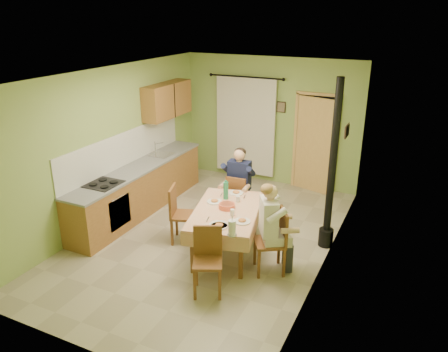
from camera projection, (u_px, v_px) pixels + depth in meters
The scene contains 17 objects.
floor at pixel (209, 237), 7.61m from camera, with size 4.00×6.00×0.01m, color tan.
room_shell at pixel (207, 136), 6.96m from camera, with size 4.04×6.04×2.82m.
kitchen_run at pixel (140, 188), 8.46m from camera, with size 0.64×3.64×1.56m.
upper_cabinets at pixel (167, 100), 9.08m from camera, with size 0.35×1.40×0.70m, color #925F2D.
curtain at pixel (245, 126), 9.82m from camera, with size 1.70×0.07×2.22m.
doorway at pixel (315, 143), 9.28m from camera, with size 0.96×0.27×2.15m.
dining_table at pixel (226, 231), 7.02m from camera, with size 1.36×1.85×0.76m.
tableware at pixel (227, 209), 6.77m from camera, with size 0.94×1.56×0.33m.
chair_far at pixel (238, 207), 8.08m from camera, with size 0.40×0.40×0.93m.
chair_near at pixel (208, 274), 6.04m from camera, with size 0.53×0.53×0.95m.
chair_right at pixel (270, 254), 6.54m from camera, with size 0.59×0.59×1.00m.
chair_left at pixel (184, 225), 7.40m from camera, with size 0.54×0.54×0.98m.
man_far at pixel (239, 177), 7.88m from camera, with size 0.60×0.48×1.39m.
man_right at pixel (271, 218), 6.33m from camera, with size 0.63×0.65×1.39m.
stove_flue at pixel (330, 189), 6.99m from camera, with size 0.24×0.24×2.80m.
picture_back at pixel (281, 107), 9.39m from camera, with size 0.19×0.03×0.23m, color black.
picture_right at pixel (347, 131), 7.17m from camera, with size 0.03×0.31×0.21m, color brown.
Camera 1 is at (3.14, -5.96, 3.72)m, focal length 35.00 mm.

